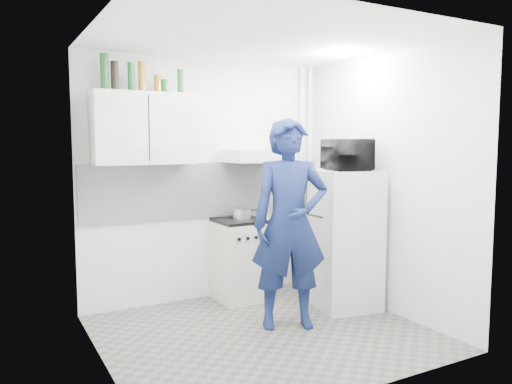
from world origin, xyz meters
TOP-DOWN VIEW (x-y plane):
  - floor at (0.00, 0.00)m, footprint 2.80×2.80m
  - ceiling at (0.00, 0.00)m, footprint 2.80×2.80m
  - wall_back at (0.00, 1.25)m, footprint 2.80×0.00m
  - wall_left at (-1.40, 0.00)m, footprint 0.00×2.60m
  - wall_right at (1.40, 0.00)m, footprint 0.00×2.60m
  - person at (0.30, 0.05)m, footprint 0.82×0.69m
  - stove at (0.27, 1.00)m, footprint 0.53×0.53m
  - fridge at (1.10, 0.22)m, footprint 0.70×0.70m
  - stove_top at (0.27, 1.00)m, footprint 0.51×0.51m
  - saucepan at (0.29, 1.01)m, footprint 0.20×0.20m
  - microwave at (1.10, 0.22)m, footprint 0.66×0.55m
  - bottle_a at (-1.11, 1.07)m, footprint 0.08×0.08m
  - bottle_b at (-1.02, 1.07)m, footprint 0.07×0.07m
  - bottle_c at (-0.86, 1.07)m, footprint 0.07×0.07m
  - bottle_d at (-0.76, 1.07)m, footprint 0.07×0.07m
  - canister_a at (-0.60, 1.07)m, footprint 0.07×0.07m
  - canister_b at (-0.53, 1.07)m, footprint 0.07×0.07m
  - bottle_e at (-0.36, 1.07)m, footprint 0.06×0.06m
  - upper_cabinet at (-0.75, 1.07)m, footprint 1.00×0.35m
  - range_hood at (0.45, 1.00)m, footprint 0.60×0.50m
  - backsplash at (0.00, 1.24)m, footprint 2.74×0.03m
  - pipe_a at (1.30, 1.17)m, footprint 0.05×0.05m
  - pipe_b at (1.18, 1.17)m, footprint 0.04×0.04m
  - ceiling_spot_fixture at (1.00, 0.20)m, footprint 0.10×0.10m

SIDE VIEW (x-z plane):
  - floor at x=0.00m, z-range 0.00..0.00m
  - stove at x=0.27m, z-range 0.00..0.85m
  - fridge at x=1.10m, z-range 0.00..1.43m
  - stove_top at x=0.27m, z-range 0.85..0.88m
  - saucepan at x=0.29m, z-range 0.88..1.00m
  - person at x=0.30m, z-range 0.00..1.93m
  - backsplash at x=0.00m, z-range 0.90..1.50m
  - wall_left at x=-1.40m, z-range 0.00..2.60m
  - wall_right at x=1.40m, z-range 0.00..2.60m
  - pipe_a at x=1.30m, z-range 0.00..2.60m
  - pipe_b at x=1.18m, z-range 0.00..2.60m
  - wall_back at x=0.00m, z-range -0.10..2.70m
  - range_hood at x=0.45m, z-range 1.50..1.64m
  - microwave at x=1.10m, z-range 1.43..1.75m
  - upper_cabinet at x=-0.75m, z-range 1.50..2.20m
  - canister_b at x=-0.53m, z-range 2.20..2.34m
  - canister_a at x=-0.60m, z-range 2.20..2.38m
  - bottle_e at x=-0.36m, z-range 2.20..2.45m
  - bottle_c at x=-0.86m, z-range 2.20..2.48m
  - bottle_b at x=-1.02m, z-range 2.20..2.48m
  - bottle_d at x=-0.76m, z-range 2.20..2.50m
  - bottle_a at x=-1.11m, z-range 2.20..2.54m
  - ceiling_spot_fixture at x=1.00m, z-range 2.56..2.58m
  - ceiling at x=0.00m, z-range 2.60..2.60m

